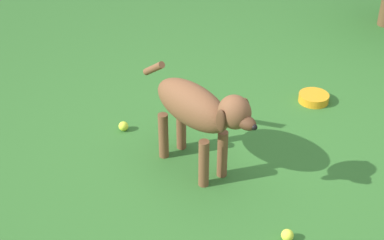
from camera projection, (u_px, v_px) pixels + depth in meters
The scene contains 5 objects.
ground at pixel (238, 163), 3.55m from camera, with size 14.00×14.00×0.00m, color #2D6026.
dog at pixel (198, 110), 3.27m from camera, with size 0.29×0.95×0.65m.
tennis_ball_0 at pixel (287, 235), 2.98m from camera, with size 0.07×0.07×0.07m, color #CFDA39.
tennis_ball_2 at pixel (123, 126), 3.84m from camera, with size 0.07×0.07×0.07m, color #C0D234.
water_bowl at pixel (314, 98), 4.16m from camera, with size 0.22×0.22×0.06m, color orange.
Camera 1 is at (-2.29, -1.70, 2.16)m, focal length 53.36 mm.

